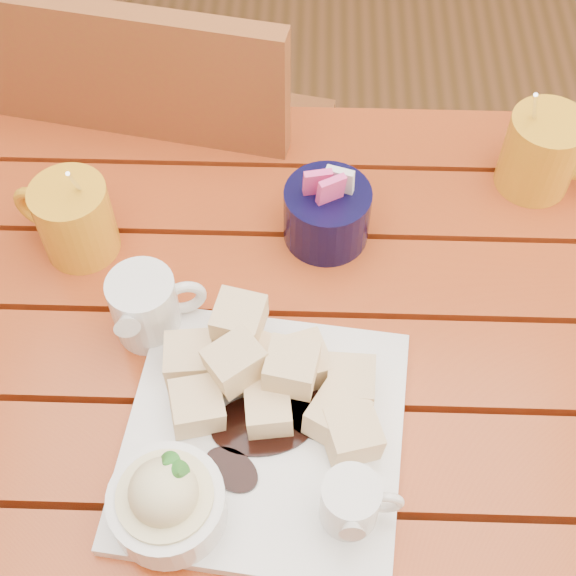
{
  "coord_description": "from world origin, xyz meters",
  "views": [
    {
      "loc": [
        0.02,
        -0.44,
        1.5
      ],
      "look_at": [
        0.01,
        0.04,
        0.82
      ],
      "focal_mm": 50.0,
      "sensor_mm": 36.0,
      "label": 1
    }
  ],
  "objects_px": {
    "dessert_plate": "(246,440)",
    "coffee_mug_right": "(543,152)",
    "coffee_mug_left": "(73,218)",
    "table": "(279,403)",
    "chair_far": "(173,180)"
  },
  "relations": [
    {
      "from": "table",
      "to": "coffee_mug_left",
      "type": "height_order",
      "value": "coffee_mug_left"
    },
    {
      "from": "dessert_plate",
      "to": "coffee_mug_right",
      "type": "distance_m",
      "value": 0.51
    },
    {
      "from": "table",
      "to": "coffee_mug_left",
      "type": "relative_size",
      "value": 8.2
    },
    {
      "from": "dessert_plate",
      "to": "coffee_mug_left",
      "type": "distance_m",
      "value": 0.34
    },
    {
      "from": "table",
      "to": "dessert_plate",
      "type": "xyz_separation_m",
      "value": [
        -0.03,
        -0.11,
        0.14
      ]
    },
    {
      "from": "dessert_plate",
      "to": "coffee_mug_left",
      "type": "bearing_deg",
      "value": 129.42
    },
    {
      "from": "dessert_plate",
      "to": "chair_far",
      "type": "relative_size",
      "value": 0.33
    },
    {
      "from": "table",
      "to": "coffee_mug_right",
      "type": "relative_size",
      "value": 7.76
    },
    {
      "from": "chair_far",
      "to": "coffee_mug_left",
      "type": "bearing_deg",
      "value": 92.45
    },
    {
      "from": "table",
      "to": "coffee_mug_left",
      "type": "bearing_deg",
      "value": 148.42
    },
    {
      "from": "table",
      "to": "dessert_plate",
      "type": "height_order",
      "value": "dessert_plate"
    },
    {
      "from": "table",
      "to": "coffee_mug_right",
      "type": "distance_m",
      "value": 0.44
    },
    {
      "from": "coffee_mug_left",
      "to": "chair_far",
      "type": "relative_size",
      "value": 0.16
    },
    {
      "from": "coffee_mug_left",
      "to": "coffee_mug_right",
      "type": "xyz_separation_m",
      "value": [
        0.55,
        0.12,
        0.0
      ]
    },
    {
      "from": "dessert_plate",
      "to": "coffee_mug_right",
      "type": "height_order",
      "value": "coffee_mug_right"
    }
  ]
}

